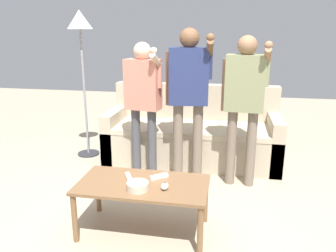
{
  "coord_description": "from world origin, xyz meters",
  "views": [
    {
      "loc": [
        0.64,
        -2.46,
        1.59
      ],
      "look_at": [
        0.09,
        0.43,
        0.75
      ],
      "focal_mm": 35.98,
      "sensor_mm": 36.0,
      "label": 1
    }
  ],
  "objects": [
    {
      "name": "floor_lamp",
      "position": [
        -1.18,
        1.47,
        1.55
      ],
      "size": [
        0.3,
        0.3,
        1.82
      ],
      "color": "#2D2D33",
      "rests_on": "ground"
    },
    {
      "name": "game_remote_nunchuk",
      "position": [
        0.18,
        -0.18,
        0.45
      ],
      "size": [
        0.06,
        0.09,
        0.05
      ],
      "color": "white",
      "rests_on": "coffee_table"
    },
    {
      "name": "player_right",
      "position": [
        0.77,
        0.93,
        0.97
      ],
      "size": [
        0.45,
        0.33,
        1.55
      ],
      "color": "#756656",
      "rests_on": "ground"
    },
    {
      "name": "game_remote_wand_near",
      "position": [
        0.1,
        -0.0,
        0.44
      ],
      "size": [
        0.14,
        0.13,
        0.03
      ],
      "color": "white",
      "rests_on": "coffee_table"
    },
    {
      "name": "couch",
      "position": [
        0.19,
        1.57,
        0.31
      ],
      "size": [
        2.1,
        0.83,
        0.92
      ],
      "color": "#B7A88E",
      "rests_on": "ground"
    },
    {
      "name": "coffee_table",
      "position": [
        -0.01,
        -0.11,
        0.38
      ],
      "size": [
        1.03,
        0.54,
        0.43
      ],
      "color": "brown",
      "rests_on": "ground"
    },
    {
      "name": "player_left",
      "position": [
        -0.28,
        0.97,
        0.93
      ],
      "size": [
        0.43,
        0.35,
        1.47
      ],
      "color": "#47474C",
      "rests_on": "ground"
    },
    {
      "name": "game_remote_wand_far",
      "position": [
        -0.14,
        -0.07,
        0.44
      ],
      "size": [
        0.11,
        0.16,
        0.03
      ],
      "color": "white",
      "rests_on": "coffee_table"
    },
    {
      "name": "snack_bowl",
      "position": [
        -0.02,
        -0.23,
        0.46
      ],
      "size": [
        0.17,
        0.17,
        0.06
      ],
      "primitive_type": "cylinder",
      "color": "beige",
      "rests_on": "coffee_table"
    },
    {
      "name": "ground_plane",
      "position": [
        0.0,
        0.0,
        0.0
      ],
      "size": [
        12.0,
        12.0,
        0.0
      ],
      "primitive_type": "plane",
      "color": "tan"
    },
    {
      "name": "player_center",
      "position": [
        0.21,
        0.97,
        1.02
      ],
      "size": [
        0.49,
        0.32,
        1.61
      ],
      "color": "#756656",
      "rests_on": "ground"
    }
  ]
}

